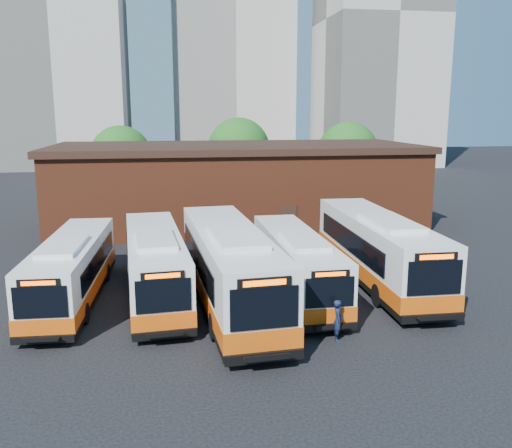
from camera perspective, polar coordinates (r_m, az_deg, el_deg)
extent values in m
plane|color=black|center=(25.38, 3.56, -8.89)|extent=(220.00, 220.00, 0.00)
cube|color=white|center=(27.36, -18.78, -4.36)|extent=(2.82, 11.18, 2.63)
cube|color=#D1500D|center=(27.57, -18.67, -5.88)|extent=(2.86, 11.22, 0.65)
cube|color=black|center=(27.71, -18.61, -6.79)|extent=(2.85, 11.22, 0.23)
cube|color=black|center=(22.12, -21.78, -7.67)|extent=(2.00, 0.14, 1.25)
cube|color=black|center=(21.88, -21.94, -5.78)|extent=(1.57, 0.12, 0.30)
cube|color=#FF5905|center=(21.85, -21.96, -5.81)|extent=(1.25, 0.07, 0.17)
cube|color=black|center=(22.59, -21.53, -11.27)|extent=(2.36, 0.23, 0.30)
cube|color=black|center=(22.36, -21.69, -11.26)|extent=(1.35, 0.41, 0.06)
cube|color=black|center=(22.19, -21.81, -11.27)|extent=(1.34, 0.09, 0.17)
cube|color=black|center=(27.92, -21.07, -3.66)|extent=(0.41, 8.64, 0.97)
cube|color=black|center=(27.41, -16.20, -3.61)|extent=(0.41, 8.64, 0.97)
cube|color=white|center=(25.70, -19.61, -2.18)|extent=(1.76, 3.94, 0.20)
cylinder|color=black|center=(25.08, -22.49, -8.93)|extent=(0.33, 0.94, 0.92)
cylinder|color=black|center=(24.58, -17.64, -8.99)|extent=(0.33, 0.94, 0.92)
cylinder|color=black|center=(30.69, -19.46, -4.98)|extent=(0.33, 0.94, 0.92)
cylinder|color=black|center=(30.28, -15.51, -4.95)|extent=(0.33, 0.94, 0.92)
cube|color=white|center=(26.93, -10.60, -3.96)|extent=(3.42, 11.91, 2.79)
cube|color=#D1500D|center=(27.16, -10.54, -5.60)|extent=(3.47, 11.96, 0.69)
cube|color=black|center=(27.31, -10.50, -6.58)|extent=(3.46, 11.95, 0.24)
cube|color=black|center=(21.22, -9.72, -7.47)|extent=(2.12, 0.23, 1.32)
cube|color=black|center=(20.96, -9.80, -5.38)|extent=(1.66, 0.19, 0.31)
cube|color=#FF5905|center=(20.93, -9.79, -5.41)|extent=(1.32, 0.12, 0.18)
cube|color=black|center=(21.73, -9.57, -11.43)|extent=(2.50, 0.33, 0.31)
cube|color=black|center=(21.48, -9.53, -11.42)|extent=(1.44, 0.48, 0.06)
cube|color=black|center=(21.29, -9.50, -11.44)|extent=(1.42, 0.15, 0.18)
cube|color=black|center=(27.21, -13.35, -3.33)|extent=(0.78, 9.14, 1.03)
cube|color=black|center=(27.32, -8.00, -3.06)|extent=(0.78, 9.14, 1.03)
cube|color=white|center=(25.14, -10.54, -1.57)|extent=(2.02, 4.23, 0.22)
cylinder|color=black|center=(24.12, -12.75, -9.04)|extent=(0.39, 1.00, 0.98)
cylinder|color=black|center=(24.23, -7.34, -8.74)|extent=(0.39, 1.00, 0.98)
cylinder|color=black|center=(30.26, -12.99, -4.77)|extent=(0.39, 1.00, 0.98)
cylinder|color=black|center=(30.35, -8.71, -4.55)|extent=(0.39, 1.00, 0.98)
cube|color=white|center=(25.22, -2.81, -4.26)|extent=(3.77, 13.58, 3.19)
cube|color=#D1500D|center=(25.49, -2.79, -6.25)|extent=(3.83, 13.64, 0.78)
cube|color=black|center=(25.67, -2.77, -7.44)|extent=(3.82, 13.63, 0.28)
cube|color=black|center=(18.85, 0.88, -8.87)|extent=(2.42, 0.23, 1.51)
cube|color=black|center=(18.54, 0.90, -6.19)|extent=(1.90, 0.20, 0.36)
cube|color=#FF5905|center=(18.50, 0.93, -6.23)|extent=(1.51, 0.13, 0.20)
cube|color=black|center=(19.50, 0.92, -13.86)|extent=(2.86, 0.35, 0.36)
cube|color=black|center=(19.22, 1.11, -13.88)|extent=(1.65, 0.54, 0.07)
cube|color=black|center=(19.01, 1.26, -13.92)|extent=(1.62, 0.16, 0.20)
cube|color=black|center=(25.36, -6.23, -3.50)|extent=(0.78, 10.44, 1.17)
cube|color=black|center=(25.85, 0.19, -3.14)|extent=(0.78, 10.44, 1.17)
cube|color=white|center=(23.20, -2.11, -1.32)|extent=(2.26, 4.82, 0.25)
cylinder|color=black|center=(21.94, -4.34, -10.72)|extent=(0.43, 1.14, 1.12)
cylinder|color=black|center=(22.44, 2.29, -10.17)|extent=(0.43, 1.14, 1.12)
cylinder|color=black|center=(28.85, -6.59, -5.21)|extent=(0.43, 1.14, 1.12)
cylinder|color=black|center=(29.23, -1.53, -4.91)|extent=(0.43, 1.14, 1.12)
cube|color=white|center=(27.06, 4.24, -3.94)|extent=(2.49, 11.06, 2.62)
cube|color=#D1500D|center=(27.27, 4.22, -5.48)|extent=(2.54, 11.11, 0.64)
cube|color=black|center=(27.41, 4.20, -6.40)|extent=(2.53, 11.10, 0.23)
cube|color=black|center=(21.89, 7.78, -7.14)|extent=(1.99, 0.08, 1.24)
cube|color=black|center=(21.65, 7.85, -5.24)|extent=(1.56, 0.08, 0.29)
cube|color=#FF5905|center=(21.62, 7.87, -5.26)|extent=(1.24, 0.03, 0.17)
cube|color=black|center=(22.36, 7.72, -10.76)|extent=(2.35, 0.16, 0.29)
cube|color=black|center=(22.14, 7.89, -10.74)|extent=(1.34, 0.37, 0.06)
cube|color=black|center=(21.97, 8.03, -10.75)|extent=(1.33, 0.05, 0.17)
cube|color=black|center=(27.08, 1.60, -3.35)|extent=(0.16, 8.61, 0.97)
cube|color=black|center=(27.64, 6.48, -3.11)|extent=(0.16, 8.61, 0.97)
cube|color=white|center=(25.42, 5.04, -1.72)|extent=(1.64, 3.88, 0.20)
cylinder|color=black|center=(24.29, 3.54, -8.69)|extent=(0.31, 0.92, 0.92)
cylinder|color=black|center=(24.84, 8.37, -8.33)|extent=(0.31, 0.92, 0.92)
cylinder|color=black|center=(29.93, 0.86, -4.71)|extent=(0.31, 0.92, 0.92)
cylinder|color=black|center=(30.38, 4.82, -4.50)|extent=(0.31, 0.92, 0.92)
cube|color=white|center=(29.41, 12.63, -2.33)|extent=(2.96, 13.07, 3.10)
cube|color=#D1500D|center=(29.63, 12.56, -4.01)|extent=(3.01, 13.13, 0.76)
cube|color=black|center=(29.78, 12.51, -5.02)|extent=(3.00, 13.12, 0.27)
cube|color=black|center=(23.55, 18.30, -5.41)|extent=(2.36, 0.10, 1.47)
cube|color=black|center=(23.30, 18.46, -3.29)|extent=(1.85, 0.09, 0.35)
cube|color=#FF5905|center=(23.27, 18.50, -3.32)|extent=(1.47, 0.04, 0.20)
cube|color=black|center=(24.05, 18.11, -9.41)|extent=(2.77, 0.19, 0.35)
cube|color=black|center=(23.81, 18.39, -9.37)|extent=(1.58, 0.44, 0.07)
cube|color=black|center=(23.62, 18.61, -9.36)|extent=(1.58, 0.07, 0.20)
cube|color=black|center=(29.27, 9.77, -1.68)|extent=(0.20, 10.17, 1.14)
cube|color=black|center=(30.25, 14.87, -1.47)|extent=(0.20, 10.17, 1.14)
cube|color=white|center=(27.57, 13.98, 0.21)|extent=(1.95, 4.59, 0.24)
cylinder|color=black|center=(26.05, 12.78, -7.34)|extent=(0.36, 1.09, 1.09)
cylinder|color=black|center=(27.03, 17.79, -6.92)|extent=(0.36, 1.09, 1.09)
cylinder|color=black|center=(32.54, 8.29, -3.33)|extent=(0.36, 1.09, 1.09)
cylinder|color=black|center=(33.33, 12.44, -3.13)|extent=(0.36, 1.09, 1.09)
imported|color=#131C37|center=(22.01, 8.62, -9.98)|extent=(0.51, 0.68, 1.67)
cube|color=maroon|center=(43.89, -2.08, 3.95)|extent=(28.00, 12.00, 6.00)
cube|color=black|center=(43.58, -2.11, 8.06)|extent=(28.60, 12.60, 0.50)
cube|color=black|center=(38.82, 3.43, 0.22)|extent=(1.20, 0.08, 2.40)
cylinder|color=#382314|center=(55.89, -13.85, 3.59)|extent=(0.36, 0.36, 2.70)
sphere|color=#194914|center=(55.54, -14.02, 6.96)|extent=(6.00, 6.00, 6.00)
cylinder|color=#382314|center=(58.11, -1.80, 4.35)|extent=(0.36, 0.36, 2.95)
sphere|color=#194914|center=(57.76, -1.82, 7.90)|extent=(6.56, 6.56, 6.56)
cylinder|color=#382314|center=(57.66, 9.52, 4.06)|extent=(0.36, 0.36, 2.81)
sphere|color=#194914|center=(57.31, 9.64, 7.46)|extent=(6.24, 6.24, 6.24)
cube|color=#B6B0A7|center=(98.91, 12.74, 20.21)|extent=(18.00, 18.00, 48.00)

